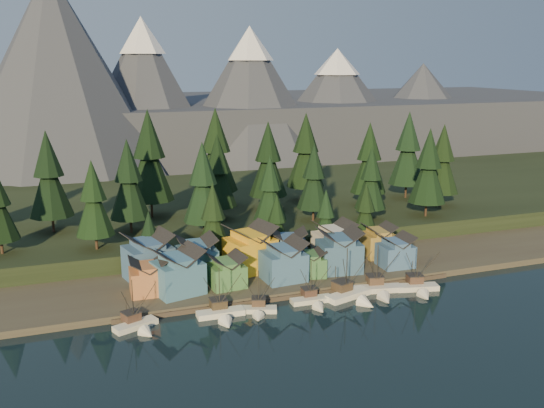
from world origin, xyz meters
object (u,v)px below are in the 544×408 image
object	(u,v)px
boat_1	(222,308)
house_back_1	(196,256)
boat_3	(314,296)
house_back_0	(148,255)
boat_5	(379,284)
boat_0	(138,319)
boat_4	(352,289)
boat_6	(419,282)
house_front_1	(178,270)
boat_2	(259,305)
house_front_0	(148,275)

from	to	relation	value
boat_1	house_back_1	world-z (taller)	house_back_1
boat_3	house_back_0	distance (m)	40.44
boat_5	house_back_0	size ratio (longest dim) A/B	1.05
boat_5	house_back_0	distance (m)	54.26
boat_0	boat_4	size ratio (longest dim) A/B	0.87
boat_4	house_back_1	size ratio (longest dim) A/B	1.27
house_back_1	boat_6	bearing A→B (deg)	-24.99
boat_6	house_front_1	world-z (taller)	house_front_1
house_front_1	house_back_0	distance (m)	12.25
boat_2	house_back_1	xyz separation A→B (m)	(-8.15, 21.72, 4.82)
boat_2	house_front_0	distance (m)	25.95
boat_4	boat_1	bearing A→B (deg)	162.55
boat_4	boat_3	bearing A→B (deg)	159.53
boat_4	house_back_0	size ratio (longest dim) A/B	1.05
boat_3	house_back_1	world-z (taller)	house_back_1
boat_1	boat_6	world-z (taller)	boat_6
house_front_0	boat_0	bearing A→B (deg)	-104.45
boat_2	house_front_0	size ratio (longest dim) A/B	1.19
boat_2	boat_4	xyz separation A→B (m)	(22.04, 0.08, 0.41)
boat_3	house_back_1	distance (m)	30.17
boat_5	house_back_1	world-z (taller)	house_back_1
house_front_1	boat_5	bearing A→B (deg)	-29.90
boat_0	house_back_0	size ratio (longest dim) A/B	0.91
house_back_0	house_back_1	distance (m)	11.34
house_front_1	house_back_0	world-z (taller)	house_back_0
boat_6	boat_1	bearing A→B (deg)	-168.76
boat_6	house_front_0	xyz separation A→B (m)	(-59.19, 16.42, 3.51)
boat_5	boat_6	bearing A→B (deg)	-0.95
house_back_1	boat_3	bearing A→B (deg)	-44.28
boat_0	boat_3	world-z (taller)	boat_0
boat_4	boat_6	distance (m)	16.76
house_back_0	house_back_1	bearing A→B (deg)	-29.35
house_front_1	house_back_1	world-z (taller)	house_front_1
boat_3	boat_2	bearing A→B (deg)	-174.98
house_front_0	house_front_1	world-z (taller)	house_front_1
boat_4	house_back_0	bearing A→B (deg)	132.15
boat_5	boat_6	xyz separation A→B (m)	(9.25, -2.05, 0.06)
boat_0	house_front_0	bearing A→B (deg)	51.33
house_front_1	boat_2	bearing A→B (deg)	-57.81
boat_3	house_front_0	world-z (taller)	house_front_0
boat_3	house_back_0	size ratio (longest dim) A/B	0.86
boat_2	boat_3	distance (m)	12.93
boat_3	house_back_1	bearing A→B (deg)	137.06
boat_4	house_front_0	distance (m)	45.33
boat_2	house_back_0	size ratio (longest dim) A/B	0.82
boat_0	house_front_1	size ratio (longest dim) A/B	0.93
boat_5	boat_6	size ratio (longest dim) A/B	1.09
house_back_0	house_front_1	bearing A→B (deg)	-80.11
boat_6	house_back_0	size ratio (longest dim) A/B	0.97
boat_0	boat_3	xyz separation A→B (m)	(37.89, -0.12, -0.25)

